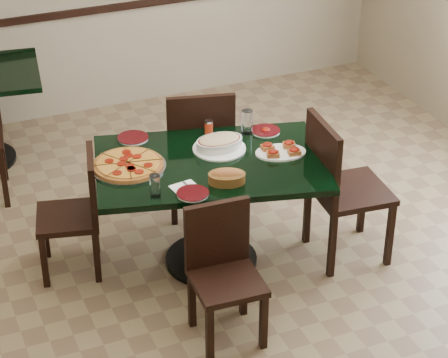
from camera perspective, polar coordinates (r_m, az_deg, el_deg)
name	(u,v)px	position (r m, az deg, el deg)	size (l,w,h in m)	color
floor	(237,276)	(5.63, 0.82, -6.35)	(5.50, 5.50, 0.00)	olive
main_table	(211,187)	(5.45, -0.88, -0.52)	(1.58, 1.22, 0.75)	black
chair_far	(199,146)	(5.97, -1.62, 2.20)	(0.55, 0.55, 0.97)	black
chair_near	(223,266)	(4.95, -0.08, -5.69)	(0.40, 0.40, 0.82)	black
chair_right	(338,182)	(5.56, 7.45, -0.20)	(0.50, 0.50, 1.00)	black
chair_left	(79,208)	(5.53, -9.47, -1.87)	(0.47, 0.47, 0.82)	black
pepperoni_pizza	(128,165)	(5.32, -6.28, 0.94)	(0.46, 0.46, 0.04)	#BAB9C0
lasagna_casserole	(219,143)	(5.48, -0.31, 2.37)	(0.34, 0.34, 0.09)	white
bread_basket	(227,177)	(5.12, 0.19, 0.16)	(0.26, 0.22, 0.09)	brown
bruschetta_platter	(281,150)	(5.45, 3.72, 1.89)	(0.36, 0.29, 0.05)	white
side_plate_near	(193,193)	(5.02, -2.06, -0.95)	(0.19, 0.19, 0.02)	white
side_plate_far_r	(266,131)	(5.71, 2.74, 3.17)	(0.19, 0.19, 0.03)	white
side_plate_far_l	(133,138)	(5.65, -5.97, 2.69)	(0.20, 0.20, 0.02)	white
napkin_setting	(186,188)	(5.09, -2.49, -0.61)	(0.17, 0.17, 0.01)	white
water_glass_a	(247,122)	(5.67, 1.51, 3.75)	(0.07, 0.07, 0.16)	silver
water_glass_b	(155,186)	(5.00, -4.53, -0.44)	(0.06, 0.06, 0.13)	silver
pepper_shaker	(209,127)	(5.67, -1.00, 3.42)	(0.05, 0.05, 0.09)	red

